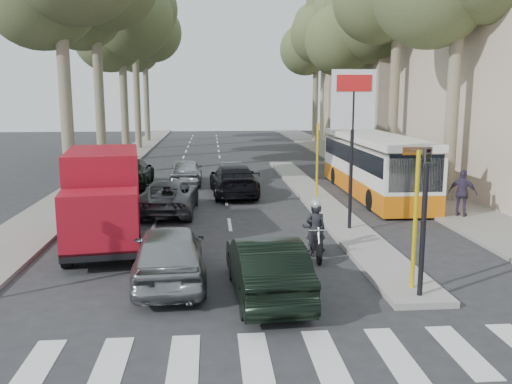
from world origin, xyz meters
The scene contains 25 objects.
ground centered at (0.00, 0.00, 0.00)m, with size 120.00×120.00×0.00m, color #28282B.
sidewalk_right centered at (8.60, 25.00, 0.06)m, with size 3.20×70.00×0.12m, color gray.
median_left centered at (-8.00, 28.00, 0.06)m, with size 2.40×64.00×0.12m, color gray.
traffic_island centered at (3.25, 11.00, 0.08)m, with size 1.50×26.00×0.16m, color gray.
building_far centered at (15.50, 34.00, 8.00)m, with size 11.00×20.00×16.00m, color #B7A88E.
billboard centered at (3.25, 5.00, 3.70)m, with size 1.50×12.10×5.60m.
traffic_light_island centered at (3.25, -1.50, 2.49)m, with size 0.16×0.41×3.60m.
tree_l_c centered at (-7.77, 28.11, 10.04)m, with size 7.40×7.20×13.71m.
tree_l_d centered at (-7.87, 36.11, 11.76)m, with size 7.40×7.20×15.66m.
tree_l_e centered at (-7.97, 44.11, 10.73)m, with size 7.40×7.20×14.49m.
tree_r_c centered at (9.03, 26.11, 9.69)m, with size 7.40×7.20×13.32m.
tree_r_d centered at (9.13, 34.11, 11.07)m, with size 7.40×7.20×14.88m.
tree_r_e centered at (9.23, 42.11, 10.38)m, with size 7.40×7.20×14.10m.
silver_hatchback centered at (-2.66, 0.34, 0.77)m, with size 1.81×4.50×1.53m, color gray.
dark_hatchback centered at (-0.29, -0.83, 0.73)m, with size 1.54×4.43×1.46m, color black.
queue_car_a centered at (-3.32, 8.77, 0.67)m, with size 2.23×4.84×1.35m, color #4B4C52.
queue_car_b centered at (-0.50, 12.46, 0.75)m, with size 2.10×5.16×1.50m, color black.
queue_car_c centered at (-2.90, 15.95, 0.70)m, with size 1.65×4.10×1.40m, color #A6A9AE.
queue_car_d centered at (-0.50, 16.20, 0.59)m, with size 1.24×3.56×1.17m, color #474A4E.
queue_car_e centered at (-5.78, 15.29, 0.76)m, with size 2.12×5.22×1.52m, color black.
red_truck centered at (-4.96, 3.96, 1.60)m, with size 2.88×5.90×3.02m.
city_bus centered at (6.20, 12.06, 1.54)m, with size 2.48×11.11×2.92m.
motorcycle centered at (1.51, 2.39, 0.78)m, with size 0.75×2.03×1.73m.
pedestrian_near centered at (8.11, 6.67, 1.03)m, with size 1.07×0.52×1.83m, color #3B314A.
pedestrian_far centered at (8.23, 10.89, 1.01)m, with size 1.15×0.51×1.78m, color brown.
Camera 1 is at (-1.55, -13.14, 4.76)m, focal length 38.00 mm.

